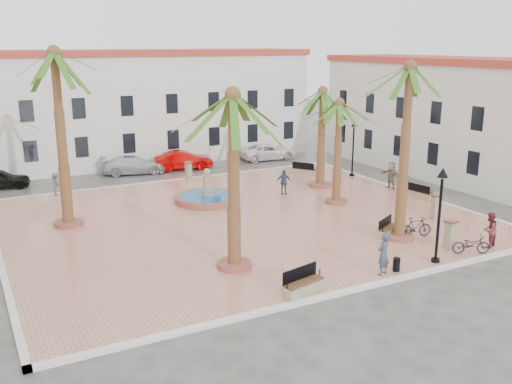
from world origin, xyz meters
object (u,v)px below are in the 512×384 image
at_px(car_silver, 134,165).
at_px(car_white, 268,152).
at_px(bicycle_b, 416,227).
at_px(fountain, 208,197).
at_px(bench_s, 303,286).
at_px(pedestrian_north, 56,184).
at_px(palm_sw, 233,116).
at_px(bollard_n, 188,171).
at_px(pedestrian_fountain_a, 231,181).
at_px(bench_e, 420,194).
at_px(pedestrian_fountain_b, 284,182).
at_px(palm_nw, 55,71).
at_px(car_red, 183,160).
at_px(palm_ne, 322,103).
at_px(cyclist_b, 490,230).
at_px(cyclist_a, 383,254).
at_px(bollard_se, 450,234).
at_px(bicycle_a, 471,244).
at_px(bench_se, 388,230).
at_px(palm_e, 339,115).
at_px(lamppost_e, 353,139).
at_px(palm_s, 409,85).
at_px(pedestrian_east, 391,175).
at_px(lamppost_s, 441,199).
at_px(bollard_e, 436,206).
at_px(litter_bin, 396,264).
at_px(bench_ne, 304,171).

bearing_deg(car_silver, car_white, -76.39).
bearing_deg(bicycle_b, fountain, 45.50).
bearing_deg(bench_s, pedestrian_north, 93.92).
bearing_deg(palm_sw, bollard_n, 75.45).
bearing_deg(fountain, pedestrian_fountain_a, 25.07).
relative_size(bench_e, pedestrian_fountain_b, 1.12).
height_order(palm_nw, bench_e, palm_nw).
xyz_separation_m(fountain, bench_e, (12.69, -5.80, -0.02)).
bearing_deg(car_red, car_white, -78.34).
height_order(fountain, palm_ne, palm_ne).
height_order(palm_nw, pedestrian_fountain_b, palm_nw).
distance_m(cyclist_b, pedestrian_north, 26.94).
height_order(fountain, bollard_n, fountain).
bearing_deg(car_red, cyclist_a, -171.48).
distance_m(bollard_n, pedestrian_fountain_a, 5.29).
xyz_separation_m(palm_sw, bicycle_b, (10.23, -0.69, -6.37)).
height_order(bollard_se, bicycle_a, bollard_se).
relative_size(fountain, bench_s, 2.02).
relative_size(bench_se, bench_e, 0.95).
bearing_deg(palm_e, lamppost_e, 45.55).
bearing_deg(palm_s, pedestrian_fountain_a, 107.39).
height_order(palm_s, bollard_se, palm_s).
xyz_separation_m(bicycle_a, pedestrian_east, (5.12, 11.74, 0.49)).
bearing_deg(palm_sw, pedestrian_north, 106.53).
bearing_deg(bicycle_a, pedestrian_fountain_b, 36.59).
height_order(fountain, bench_e, fountain).
relative_size(bench_s, bicycle_b, 1.16).
relative_size(cyclist_b, bicycle_b, 1.00).
height_order(bench_e, lamppost_s, lamppost_s).
xyz_separation_m(lamppost_e, car_silver, (-14.44, 9.16, -2.30)).
relative_size(pedestrian_north, pedestrian_east, 0.80).
relative_size(car_red, car_silver, 0.95).
relative_size(palm_e, car_white, 1.32).
xyz_separation_m(lamppost_e, pedestrian_north, (-21.04, 4.63, -2.09)).
xyz_separation_m(palm_nw, bollard_e, (18.98, -8.79, -7.72)).
relative_size(pedestrian_fountain_a, pedestrian_east, 0.91).
relative_size(palm_ne, pedestrian_east, 3.67).
bearing_deg(lamppost_e, litter_bin, -121.18).
bearing_deg(palm_e, lamppost_s, -100.08).
bearing_deg(pedestrian_north, bench_s, -141.42).
height_order(palm_e, palm_ne, palm_ne).
bearing_deg(car_white, palm_nw, 125.09).
bearing_deg(palm_e, palm_nw, 168.79).
bearing_deg(pedestrian_fountain_b, bollard_se, -63.01).
relative_size(bollard_e, pedestrian_fountain_a, 0.86).
height_order(palm_sw, cyclist_a, palm_sw).
xyz_separation_m(litter_bin, cyclist_a, (-0.80, 0.00, 0.65)).
distance_m(bollard_se, pedestrian_fountain_b, 13.10).
height_order(palm_nw, lamppost_e, palm_nw).
distance_m(bench_ne, bollard_se, 17.43).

